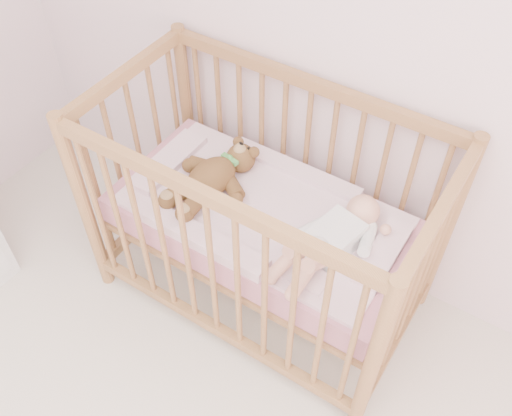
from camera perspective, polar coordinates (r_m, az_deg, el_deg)
The scene contains 6 objects.
wall_back at distance 1.97m, azimuth 18.28°, elevation 17.97°, with size 4.00×0.02×2.70m, color silver.
crib at distance 2.33m, azimuth 0.66°, elevation -1.21°, with size 1.36×0.76×1.00m, color #A97B47, non-canonical shape.
mattress at distance 2.34m, azimuth 0.66°, elevation -1.45°, with size 1.22×0.62×0.13m, color #C87D87.
blanket at distance 2.28m, azimuth 0.68°, elevation -0.22°, with size 1.10×0.58×0.06m, color #F8ABC1, non-canonical shape.
baby at distance 2.12m, azimuth 7.83°, elevation -2.73°, with size 0.28×0.58×0.14m, color white, non-canonical shape.
teddy_bear at distance 2.31m, azimuth -4.49°, elevation 3.21°, with size 0.35×0.49×0.14m, color brown, non-canonical shape.
Camera 1 is at (0.39, 0.30, 2.26)m, focal length 40.00 mm.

